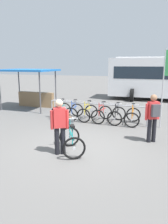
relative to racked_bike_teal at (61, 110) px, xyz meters
name	(u,v)px	position (x,y,z in m)	size (l,w,h in m)	color
ground_plane	(78,148)	(2.04, -3.62, -0.37)	(80.00, 80.00, 0.00)	#605E5B
bike_rack_rail	(96,107)	(1.83, -0.35, 0.33)	(4.59, 0.48, 0.88)	#99999E
racked_bike_teal	(61,110)	(0.00, 0.00, 0.00)	(0.69, 1.12, 0.97)	black
racked_bike_blue	(74,111)	(0.70, -0.07, 0.00)	(0.71, 1.11, 0.97)	black
racked_bike_yellow	(88,113)	(1.39, -0.13, 0.00)	(0.76, 1.16, 0.97)	black
racked_bike_red	(102,114)	(2.09, -0.20, 0.00)	(0.81, 1.17, 0.97)	black
racked_bike_black	(117,115)	(2.79, -0.26, 0.00)	(0.71, 1.15, 0.98)	black
racked_bike_orange	(133,116)	(3.48, -0.33, 0.00)	(0.66, 1.11, 0.98)	black
featured_bicycle	(71,136)	(1.92, -3.90, 0.12)	(1.08, 1.26, 1.09)	black
person_with_featured_bike	(60,125)	(1.69, -4.22, 0.54)	(0.48, 0.34, 1.64)	black
pedestrian_with_backpack	(153,115)	(4.29, -2.38, 0.57)	(0.47, 0.44, 1.64)	black
market_stall	(32,85)	(-2.60, 1.80, 1.03)	(3.23, 2.48, 2.30)	#4C4C51
banner_flag	(167,74)	(4.76, -0.45, 1.86)	(0.45, 0.05, 3.20)	#B2B2B7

